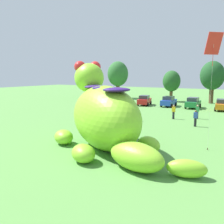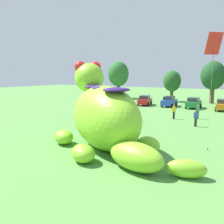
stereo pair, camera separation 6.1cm
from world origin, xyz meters
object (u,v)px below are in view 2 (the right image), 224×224
Objects in this scene: car_orange at (223,105)px; tethered_flying_kite at (214,45)px; car_blue at (169,101)px; car_green at (194,103)px; spectator_near_inflatable at (198,112)px; giant_inflatable_creature at (105,116)px; car_red at (145,100)px; spectator_wandering at (133,113)px; spectator_mid_field at (196,118)px; spectator_by_cars at (174,112)px.

tethered_flying_kite is (2.04, -21.52, 6.46)m from car_orange.
car_blue is 1.00× the size of car_green.
car_orange reaches higher than spectator_near_inflatable.
car_blue is at bearing 176.97° from car_orange.
car_orange is (4.52, 24.93, -1.51)m from giant_inflatable_creature.
car_red is 2.55× the size of spectator_wandering.
car_orange is 2.49× the size of spectator_near_inflatable.
car_green is (8.17, 0.49, 0.00)m from car_red.
car_red reaches higher than spectator_mid_field.
car_green is 9.77m from spectator_near_inflatable.
spectator_near_inflatable is 2.93m from spectator_by_cars.
car_blue is 25.12m from tethered_flying_kite.
giant_inflatable_creature is at bearing -100.28° from car_orange.
giant_inflatable_creature is 7.23× the size of spectator_mid_field.
spectator_mid_field is at bearing -75.48° from car_green.
spectator_mid_field is 1.00× the size of spectator_by_cars.
spectator_mid_field is at bearing 71.04° from giant_inflatable_creature.
spectator_by_cars is at bearing -50.98° from car_red.
tethered_flying_kite is (6.56, 3.41, 4.95)m from giant_inflatable_creature.
giant_inflatable_creature is at bearing -90.45° from car_green.
spectator_by_cars is at bearing 118.81° from tethered_flying_kite.
spectator_near_inflatable and spectator_by_cars have the same top height.
spectator_mid_field is (-0.67, -13.70, -0.01)m from car_orange.
car_orange is 2.49× the size of spectator_by_cars.
car_red is 2.55× the size of spectator_mid_field.
spectator_mid_field and spectator_wandering have the same top height.
spectator_mid_field is at bearing -61.60° from car_blue.
car_red is 26.69m from tethered_flying_kite.
giant_inflatable_creature reaches higher than car_green.
tethered_flying_kite reaches higher than spectator_wandering.
car_red is 14.10m from spectator_near_inflatable.
car_orange is at bearing 95.41° from tethered_flying_kite.
tethered_flying_kite is (6.00, -10.91, 6.47)m from spectator_by_cars.
tethered_flying_kite reaches higher than spectator_mid_field.
car_blue reaches higher than spectator_by_cars.
giant_inflatable_creature reaches higher than car_red.
car_blue is 2.43× the size of spectator_near_inflatable.
spectator_near_inflatable is at bearing 100.45° from spectator_mid_field.
spectator_wandering is (-7.04, -0.45, 0.00)m from spectator_mid_field.
spectator_near_inflatable is 0.21× the size of tethered_flying_kite.
spectator_mid_field is 0.21× the size of tethered_flying_kite.
car_green is 2.42× the size of spectator_near_inflatable.
giant_inflatable_creature reaches higher than spectator_near_inflatable.
car_red reaches higher than spectator_by_cars.
tethered_flying_kite reaches higher than car_orange.
giant_inflatable_creature is at bearing -108.96° from spectator_mid_field.
car_orange is 13.72m from spectator_mid_field.
spectator_wandering is at bearing 142.89° from tethered_flying_kite.
car_blue is 2.43× the size of spectator_by_cars.
car_red is (-7.97, 24.84, -1.51)m from giant_inflatable_creature.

